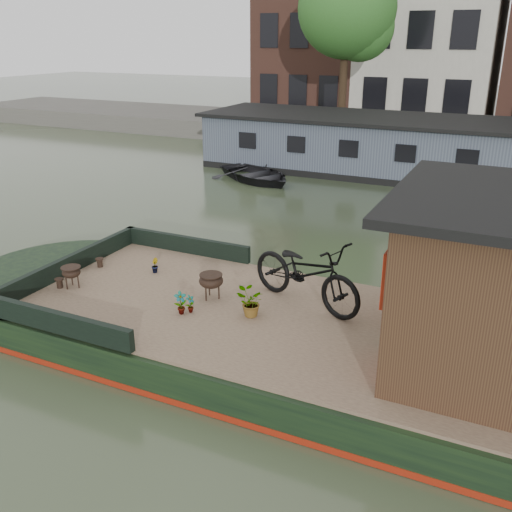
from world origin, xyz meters
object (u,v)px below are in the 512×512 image
at_px(brazier_front, 72,277).
at_px(potted_plant_a, 181,303).
at_px(brazier_rear, 211,286).
at_px(dinghy, 256,171).
at_px(bicycle, 306,272).

bearing_deg(brazier_front, potted_plant_a, -1.32).
height_order(potted_plant_a, brazier_front, brazier_front).
relative_size(potted_plant_a, brazier_rear, 0.87).
bearing_deg(brazier_front, dinghy, 98.32).
relative_size(brazier_front, brazier_rear, 0.88).
height_order(potted_plant_a, dinghy, potted_plant_a).
bearing_deg(brazier_front, bicycle, 16.01).
distance_m(bicycle, brazier_front, 4.26).
distance_m(potted_plant_a, brazier_front, 2.36).
distance_m(bicycle, dinghy, 11.66).
bearing_deg(bicycle, brazier_front, 125.53).
bearing_deg(brazier_rear, bicycle, 17.32).
relative_size(bicycle, potted_plant_a, 5.69).
distance_m(brazier_front, dinghy, 11.42).
bearing_deg(bicycle, brazier_rear, 126.84).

